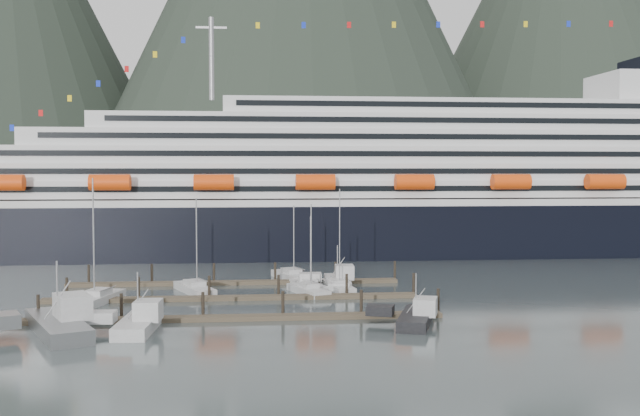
# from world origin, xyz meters

# --- Properties ---
(ground) EXTENTS (1600.00, 1600.00, 0.00)m
(ground) POSITION_xyz_m (0.00, 0.00, 0.00)
(ground) COLOR #414C4C
(ground) RESTS_ON ground
(mountains) EXTENTS (870.00, 440.00, 420.00)m
(mountains) POSITION_xyz_m (52.48, 588.54, 163.40)
(mountains) COLOR black
(mountains) RESTS_ON ground
(cruise_ship) EXTENTS (210.00, 30.40, 50.30)m
(cruise_ship) POSITION_xyz_m (30.03, 54.94, 12.04)
(cruise_ship) COLOR black
(cruise_ship) RESTS_ON ground
(dock_near) EXTENTS (48.18, 2.28, 3.20)m
(dock_near) POSITION_xyz_m (-4.93, -9.95, 0.31)
(dock_near) COLOR #463C2D
(dock_near) RESTS_ON ground
(dock_mid) EXTENTS (48.18, 2.28, 3.20)m
(dock_mid) POSITION_xyz_m (-4.93, 3.05, 0.31)
(dock_mid) COLOR #463C2D
(dock_mid) RESTS_ON ground
(dock_far) EXTENTS (48.18, 2.28, 3.20)m
(dock_far) POSITION_xyz_m (-4.93, 16.05, 0.31)
(dock_far) COLOR #463C2D
(dock_far) RESTS_ON ground
(sailboat_a) EXTENTS (5.42, 10.47, 16.27)m
(sailboat_a) POSITION_xyz_m (-21.78, 2.45, 0.46)
(sailboat_a) COLOR #B0B0B0
(sailboat_a) RESTS_ON ground
(sailboat_c) EXTENTS (6.54, 10.51, 13.41)m
(sailboat_c) POSITION_xyz_m (-10.25, 9.13, 0.43)
(sailboat_c) COLOR #B0B0B0
(sailboat_c) RESTS_ON ground
(sailboat_d) EXTENTS (4.01, 10.71, 14.55)m
(sailboat_d) POSITION_xyz_m (9.45, 9.71, 0.42)
(sailboat_d) COLOR #B0B0B0
(sailboat_d) RESTS_ON ground
(sailboat_f) EXTENTS (5.98, 10.16, 11.86)m
(sailboat_f) POSITION_xyz_m (3.56, 19.99, 0.42)
(sailboat_f) COLOR #B0B0B0
(sailboat_f) RESTS_ON ground
(sailboat_g) EXTENTS (4.94, 9.17, 10.57)m
(sailboat_g) POSITION_xyz_m (5.45, 11.46, 0.38)
(sailboat_g) COLOR #B0B0B0
(sailboat_g) RESTS_ON ground
(sailboat_h) EXTENTS (5.51, 9.18, 12.62)m
(sailboat_h) POSITION_xyz_m (5.11, 6.53, 0.42)
(sailboat_h) COLOR #B0B0B0
(sailboat_h) RESTS_ON ground
(trawler_a) EXTENTS (12.59, 15.26, 8.25)m
(trawler_a) POSITION_xyz_m (-22.54, -15.07, 1.01)
(trawler_a) COLOR gray
(trawler_a) RESTS_ON ground
(trawler_b) EXTENTS (8.10, 10.63, 6.77)m
(trawler_b) POSITION_xyz_m (-14.44, -14.82, 0.87)
(trawler_b) COLOR #B0B0B0
(trawler_b) RESTS_ON ground
(trawler_d) EXTENTS (8.53, 10.73, 6.08)m
(trawler_d) POSITION_xyz_m (15.10, -14.01, 0.81)
(trawler_d) COLOR black
(trawler_d) RESTS_ON ground
(trawler_e) EXTENTS (7.84, 10.28, 6.57)m
(trawler_e) POSITION_xyz_m (9.60, 12.24, 0.86)
(trawler_e) COLOR #B0B0B0
(trawler_e) RESTS_ON ground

